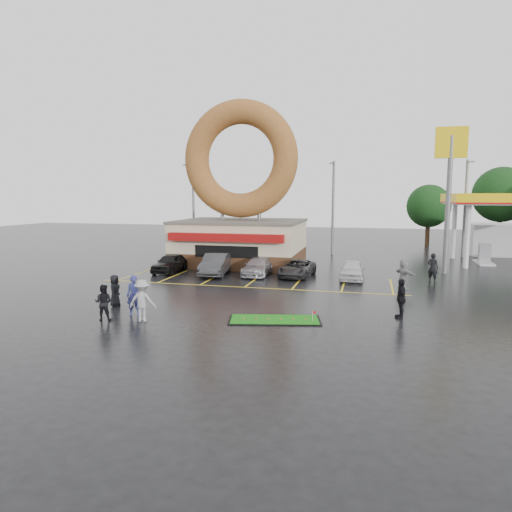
% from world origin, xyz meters
% --- Properties ---
extents(ground, '(120.00, 120.00, 0.00)m').
position_xyz_m(ground, '(0.00, 0.00, 0.00)').
color(ground, black).
rests_on(ground, ground).
extents(donut_shop, '(10.20, 8.70, 13.50)m').
position_xyz_m(donut_shop, '(-3.00, 12.97, 4.46)').
color(donut_shop, '#472B19').
rests_on(donut_shop, ground).
extents(shell_sign, '(2.20, 0.36, 10.60)m').
position_xyz_m(shell_sign, '(13.00, 12.00, 7.38)').
color(shell_sign, slate).
rests_on(shell_sign, ground).
extents(streetlight_left, '(0.40, 2.21, 9.00)m').
position_xyz_m(streetlight_left, '(-10.00, 19.92, 4.78)').
color(streetlight_left, slate).
rests_on(streetlight_left, ground).
extents(streetlight_mid, '(0.40, 2.21, 9.00)m').
position_xyz_m(streetlight_mid, '(4.00, 20.92, 4.78)').
color(streetlight_mid, slate).
rests_on(streetlight_mid, ground).
extents(streetlight_right, '(0.40, 2.21, 9.00)m').
position_xyz_m(streetlight_right, '(16.00, 21.92, 4.78)').
color(streetlight_right, slate).
rests_on(streetlight_right, ground).
extents(tree_far_c, '(6.30, 6.30, 9.00)m').
position_xyz_m(tree_far_c, '(22.00, 34.00, 5.84)').
color(tree_far_c, '#332114').
rests_on(tree_far_c, ground).
extents(tree_far_d, '(4.90, 4.90, 7.00)m').
position_xyz_m(tree_far_d, '(14.00, 32.00, 4.53)').
color(tree_far_d, '#332114').
rests_on(tree_far_d, ground).
extents(car_black, '(1.67, 4.09, 1.39)m').
position_xyz_m(car_black, '(-6.97, 7.58, 0.70)').
color(car_black, black).
rests_on(car_black, ground).
extents(car_dgrey, '(2.17, 4.86, 1.55)m').
position_xyz_m(car_dgrey, '(-3.26, 7.33, 0.77)').
color(car_dgrey, '#313134').
rests_on(car_dgrey, ground).
extents(car_silver, '(1.76, 4.31, 1.25)m').
position_xyz_m(car_silver, '(-0.26, 8.00, 0.63)').
color(car_silver, '#98989C').
rests_on(car_silver, ground).
extents(car_grey, '(2.45, 4.50, 1.20)m').
position_xyz_m(car_grey, '(2.60, 8.00, 0.60)').
color(car_grey, '#29282B').
rests_on(car_grey, ground).
extents(car_white, '(1.61, 3.92, 1.33)m').
position_xyz_m(car_white, '(6.46, 7.80, 0.66)').
color(car_white, silver).
rests_on(car_white, ground).
extents(person_blue, '(0.84, 0.68, 1.98)m').
position_xyz_m(person_blue, '(-3.28, -4.49, 0.99)').
color(person_blue, navy).
rests_on(person_blue, ground).
extents(person_blackjkt, '(0.93, 0.79, 1.68)m').
position_xyz_m(person_blackjkt, '(-4.27, -5.55, 0.84)').
color(person_blackjkt, black).
rests_on(person_blackjkt, ground).
extents(person_hoodie, '(1.31, 0.82, 1.93)m').
position_xyz_m(person_hoodie, '(-2.42, -5.29, 0.97)').
color(person_hoodie, '#979699').
rests_on(person_hoodie, ground).
extents(person_bystander, '(0.71, 0.92, 1.67)m').
position_xyz_m(person_bystander, '(-5.18, -3.07, 0.83)').
color(person_bystander, black).
rests_on(person_bystander, ground).
extents(person_cameraman, '(0.63, 1.16, 1.87)m').
position_xyz_m(person_cameraman, '(9.05, -1.81, 0.94)').
color(person_cameraman, black).
rests_on(person_cameraman, ground).
extents(person_walker_near, '(1.43, 1.70, 1.84)m').
position_xyz_m(person_walker_near, '(9.65, 5.38, 0.92)').
color(person_walker_near, gray).
rests_on(person_walker_near, ground).
extents(person_walker_far, '(0.85, 0.73, 1.96)m').
position_xyz_m(person_walker_far, '(11.67, 8.02, 0.98)').
color(person_walker_far, black).
rests_on(person_walker_far, ground).
extents(dumpster, '(1.98, 1.49, 1.30)m').
position_xyz_m(dumpster, '(-7.50, 10.69, 0.65)').
color(dumpster, '#173D21').
rests_on(dumpster, ground).
extents(putting_green, '(4.50, 2.66, 0.53)m').
position_xyz_m(putting_green, '(3.40, -3.68, 0.03)').
color(putting_green, black).
rests_on(putting_green, ground).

